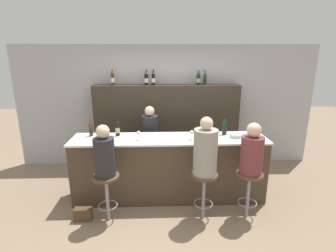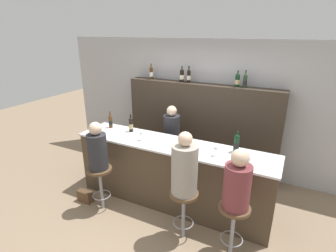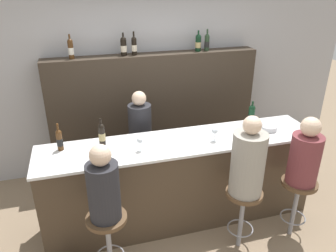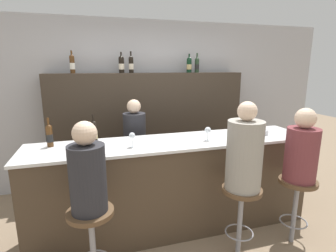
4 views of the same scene
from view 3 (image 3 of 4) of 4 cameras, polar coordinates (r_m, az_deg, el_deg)
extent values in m
plane|color=#8C755B|center=(4.08, 3.57, -18.22)|extent=(16.00, 16.00, 0.00)
cube|color=#B2B2B7|center=(4.97, -3.01, 7.40)|extent=(6.40, 0.05, 2.60)
cube|color=#473828|center=(3.99, 2.24, -9.69)|extent=(3.17, 0.64, 1.04)
cube|color=white|center=(3.71, 2.38, -2.82)|extent=(3.21, 0.68, 0.03)
cube|color=#382D23|center=(4.90, -2.30, 2.14)|extent=(3.01, 0.28, 1.79)
cylinder|color=#4C2D14|center=(3.66, -18.33, -2.53)|extent=(0.06, 0.06, 0.20)
cylinder|color=black|center=(3.66, -18.31, -2.67)|extent=(0.07, 0.07, 0.08)
sphere|color=#4C2D14|center=(3.61, -18.54, -1.10)|extent=(0.06, 0.06, 0.06)
cylinder|color=#4C2D14|center=(3.59, -18.67, -0.27)|extent=(0.02, 0.02, 0.09)
cylinder|color=black|center=(3.65, -11.43, -1.66)|extent=(0.07, 0.07, 0.21)
cylinder|color=tan|center=(3.66, -11.42, -1.81)|extent=(0.07, 0.07, 0.09)
sphere|color=black|center=(3.61, -11.57, -0.14)|extent=(0.07, 0.07, 0.07)
cylinder|color=black|center=(3.58, -11.65, 0.70)|extent=(0.02, 0.02, 0.09)
cylinder|color=black|center=(4.15, 14.28, 1.52)|extent=(0.08, 0.08, 0.23)
cylinder|color=black|center=(4.16, 14.27, 1.37)|extent=(0.08, 0.08, 0.09)
sphere|color=black|center=(4.11, 14.45, 3.01)|extent=(0.08, 0.08, 0.08)
cylinder|color=black|center=(4.09, 14.53, 3.68)|extent=(0.02, 0.02, 0.07)
cylinder|color=#4C2D14|center=(4.49, -16.55, 12.54)|extent=(0.07, 0.07, 0.22)
cylinder|color=white|center=(4.49, -16.53, 12.40)|extent=(0.07, 0.07, 0.09)
sphere|color=#4C2D14|center=(4.47, -16.72, 13.92)|extent=(0.07, 0.07, 0.07)
cylinder|color=#4C2D14|center=(4.46, -16.81, 14.57)|extent=(0.02, 0.02, 0.08)
cylinder|color=black|center=(4.53, -7.73, 13.34)|extent=(0.08, 0.08, 0.21)
cylinder|color=beige|center=(4.53, -7.72, 13.21)|extent=(0.08, 0.08, 0.08)
sphere|color=black|center=(4.51, -7.81, 14.63)|extent=(0.08, 0.08, 0.08)
cylinder|color=black|center=(4.50, -7.85, 15.32)|extent=(0.02, 0.02, 0.08)
cylinder|color=black|center=(4.55, -5.91, 13.49)|extent=(0.07, 0.07, 0.21)
cylinder|color=beige|center=(4.56, -5.91, 13.36)|extent=(0.07, 0.07, 0.08)
sphere|color=black|center=(4.53, -5.97, 14.78)|extent=(0.07, 0.07, 0.07)
cylinder|color=black|center=(4.53, -6.00, 15.52)|extent=(0.02, 0.02, 0.09)
cylinder|color=black|center=(4.80, 5.27, 14.01)|extent=(0.08, 0.08, 0.20)
cylinder|color=tan|center=(4.80, 5.26, 13.90)|extent=(0.08, 0.08, 0.08)
sphere|color=black|center=(4.78, 5.31, 15.17)|extent=(0.08, 0.08, 0.08)
cylinder|color=black|center=(4.77, 5.34, 15.81)|extent=(0.02, 0.02, 0.08)
cylinder|color=#233823|center=(4.85, 6.78, 14.07)|extent=(0.07, 0.07, 0.20)
cylinder|color=black|center=(4.85, 6.78, 13.95)|extent=(0.07, 0.07, 0.08)
sphere|color=#233823|center=(4.83, 6.84, 15.23)|extent=(0.07, 0.07, 0.07)
cylinder|color=#233823|center=(4.82, 6.88, 15.91)|extent=(0.02, 0.02, 0.09)
cylinder|color=silver|center=(3.51, -4.83, -4.29)|extent=(0.07, 0.07, 0.00)
cylinder|color=silver|center=(3.49, -4.86, -3.61)|extent=(0.01, 0.01, 0.09)
sphere|color=silver|center=(3.45, -4.90, -2.54)|extent=(0.06, 0.06, 0.06)
cylinder|color=silver|center=(3.74, 8.05, -2.53)|extent=(0.07, 0.07, 0.00)
cylinder|color=silver|center=(3.72, 8.09, -1.92)|extent=(0.01, 0.01, 0.09)
sphere|color=silver|center=(3.69, 8.16, -0.88)|extent=(0.07, 0.07, 0.07)
cylinder|color=silver|center=(3.89, 13.00, -1.82)|extent=(0.06, 0.06, 0.00)
cylinder|color=silver|center=(3.87, 13.07, -1.22)|extent=(0.01, 0.01, 0.09)
sphere|color=silver|center=(3.84, 13.17, -0.27)|extent=(0.06, 0.06, 0.06)
cylinder|color=#B7B7BC|center=(4.12, 17.16, -0.35)|extent=(0.19, 0.19, 0.06)
cylinder|color=gray|center=(3.47, -10.17, -20.14)|extent=(0.05, 0.05, 0.69)
cylinder|color=brown|center=(3.23, -10.67, -15.53)|extent=(0.39, 0.39, 0.04)
cylinder|color=#28282D|center=(3.05, -11.11, -11.18)|extent=(0.29, 0.29, 0.56)
sphere|color=beige|center=(2.84, -11.72, -5.01)|extent=(0.19, 0.19, 0.19)
cylinder|color=gray|center=(3.80, 12.59, -15.79)|extent=(0.05, 0.05, 0.69)
torus|color=gray|center=(3.86, 12.45, -16.96)|extent=(0.29, 0.29, 0.02)
cylinder|color=brown|center=(3.57, 13.13, -11.32)|extent=(0.39, 0.39, 0.04)
cylinder|color=gray|center=(3.38, 13.71, -6.43)|extent=(0.34, 0.34, 0.67)
sphere|color=beige|center=(3.19, 14.47, 0.16)|extent=(0.18, 0.18, 0.18)
cylinder|color=gray|center=(4.11, 21.11, -13.45)|extent=(0.05, 0.05, 0.69)
torus|color=gray|center=(4.17, 20.89, -14.58)|extent=(0.29, 0.29, 0.02)
cylinder|color=brown|center=(3.91, 21.93, -9.21)|extent=(0.39, 0.39, 0.04)
cylinder|color=brown|center=(3.76, 22.64, -5.41)|extent=(0.32, 0.32, 0.56)
sphere|color=beige|center=(3.60, 23.61, -0.13)|extent=(0.21, 0.21, 0.21)
cylinder|color=#28282D|center=(4.42, -4.73, -4.17)|extent=(0.30, 0.30, 1.29)
sphere|color=beige|center=(4.12, -5.08, 4.83)|extent=(0.18, 0.18, 0.18)
camera|label=1|loc=(1.35, 113.79, -26.50)|focal=28.00mm
camera|label=2|loc=(2.67, 79.76, 3.74)|focal=28.00mm
camera|label=4|loc=(1.00, 3.25, -37.76)|focal=28.00mm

